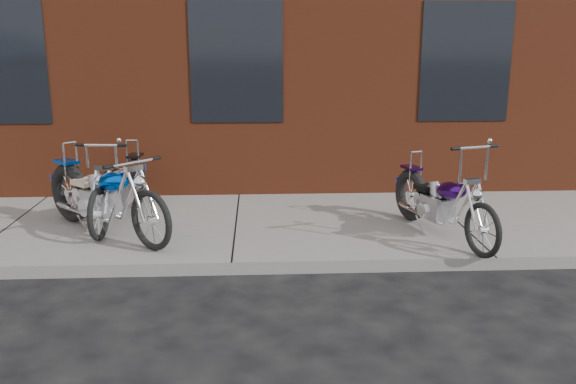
{
  "coord_description": "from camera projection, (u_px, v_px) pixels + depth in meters",
  "views": [
    {
      "loc": [
        0.31,
        -6.37,
        2.58
      ],
      "look_at": [
        0.67,
        0.8,
        0.75
      ],
      "focal_mm": 38.0,
      "sensor_mm": 36.0,
      "label": 1
    }
  ],
  "objects": [
    {
      "name": "sidewalk",
      "position": [
        236.0,
        228.0,
        8.22
      ],
      "size": [
        22.0,
        3.0,
        0.15
      ],
      "primitive_type": "cube",
      "color": "slate",
      "rests_on": "ground"
    },
    {
      "name": "chopper_third",
      "position": [
        120.0,
        190.0,
        8.24
      ],
      "size": [
        0.56,
        2.28,
        1.16
      ],
      "rotation": [
        0.0,
        0.0,
        -1.67
      ],
      "color": "black",
      "rests_on": "sidewalk"
    },
    {
      "name": "chopper_blue",
      "position": [
        104.0,
        199.0,
        7.64
      ],
      "size": [
        1.91,
        1.81,
        1.09
      ],
      "rotation": [
        0.0,
        0.0,
        -0.76
      ],
      "color": "black",
      "rests_on": "sidewalk"
    },
    {
      "name": "chopper_purple",
      "position": [
        441.0,
        205.0,
        7.58
      ],
      "size": [
        0.81,
        2.15,
        1.24
      ],
      "rotation": [
        0.0,
        0.0,
        -1.27
      ],
      "color": "black",
      "rests_on": "sidewalk"
    },
    {
      "name": "ground",
      "position": [
        232.0,
        275.0,
        6.79
      ],
      "size": [
        120.0,
        120.0,
        0.0
      ],
      "primitive_type": "plane",
      "color": "black",
      "rests_on": "ground"
    }
  ]
}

